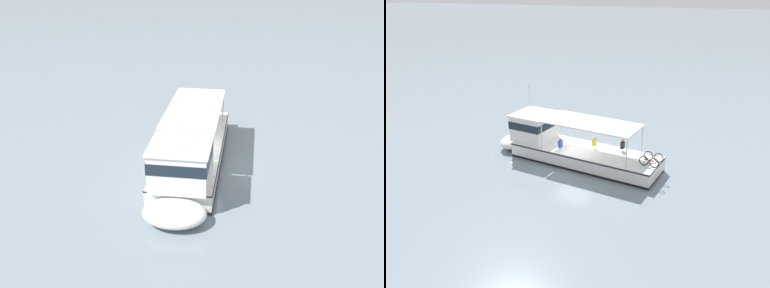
% 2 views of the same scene
% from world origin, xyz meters
% --- Properties ---
extents(ground_plane, '(400.00, 400.00, 0.00)m').
position_xyz_m(ground_plane, '(0.00, 0.00, 0.00)').
color(ground_plane, gray).
extents(ferry_main, '(13.03, 5.11, 5.32)m').
position_xyz_m(ferry_main, '(0.84, -0.70, 1.02)').
color(ferry_main, white).
rests_on(ferry_main, ground).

